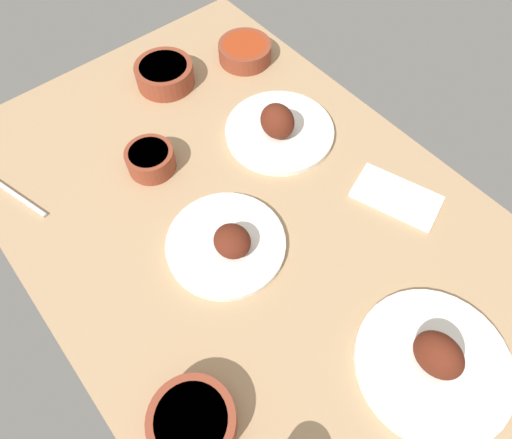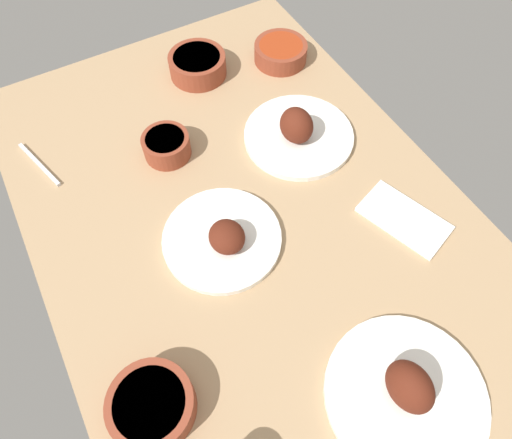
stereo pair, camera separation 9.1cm
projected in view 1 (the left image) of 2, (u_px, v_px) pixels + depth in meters
dining_table at (256, 229)px, 99.62cm from camera, size 140.00×90.00×4.00cm
plate_near_viewer at (279, 128)px, 109.32cm from camera, size 26.64×26.64×9.79cm
plate_center_main at (228, 244)px, 93.51cm from camera, size 25.10×25.10×7.17cm
plate_far_side at (435, 361)px, 80.48cm from camera, size 28.43×28.43×9.84cm
bowl_onions at (150, 159)px, 103.56cm from camera, size 11.10×11.10×5.45cm
bowl_soup at (192, 422)px, 74.54cm from camera, size 14.69×14.69×5.62cm
bowl_sauce at (245, 51)px, 123.66cm from camera, size 14.43×14.43×4.88cm
bowl_cream at (165, 74)px, 118.26cm from camera, size 15.13×15.13×5.73cm
folded_napkin at (396, 196)px, 101.01cm from camera, size 21.10×15.71×1.20cm
fork_loose at (19, 198)px, 101.06cm from camera, size 16.60×5.58×0.80cm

